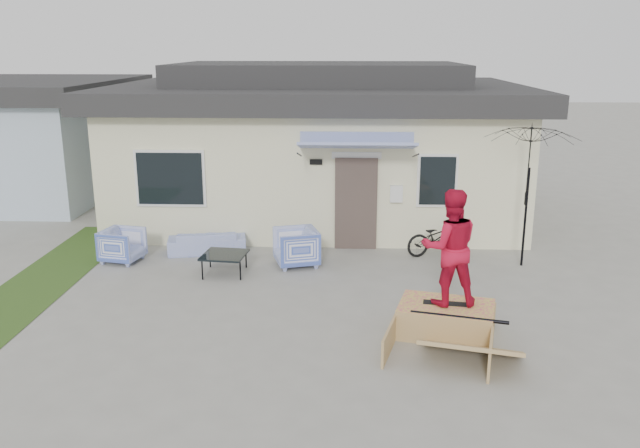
{
  "coord_description": "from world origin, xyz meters",
  "views": [
    {
      "loc": [
        0.79,
        -9.94,
        4.51
      ],
      "look_at": [
        0.3,
        1.8,
        1.3
      ],
      "focal_mm": 36.83,
      "sensor_mm": 36.0,
      "label": 1
    }
  ],
  "objects_px": {
    "bicycle": "(438,233)",
    "skate_ramp": "(446,320)",
    "skateboard": "(447,303)",
    "patio_umbrella": "(528,185)",
    "loveseat": "(207,238)",
    "armchair_right": "(296,245)",
    "skater": "(450,246)",
    "armchair_left": "(122,244)",
    "coffee_table": "(225,264)"
  },
  "relations": [
    {
      "from": "patio_umbrella",
      "to": "skater",
      "type": "bearing_deg",
      "value": -121.17
    },
    {
      "from": "skate_ramp",
      "to": "skateboard",
      "type": "xyz_separation_m",
      "value": [
        0.01,
        0.05,
        0.27
      ]
    },
    {
      "from": "bicycle",
      "to": "skate_ramp",
      "type": "bearing_deg",
      "value": 149.65
    },
    {
      "from": "armchair_left",
      "to": "coffee_table",
      "type": "height_order",
      "value": "armchair_left"
    },
    {
      "from": "loveseat",
      "to": "skate_ramp",
      "type": "distance_m",
      "value": 6.28
    },
    {
      "from": "loveseat",
      "to": "skater",
      "type": "relative_size",
      "value": 0.92
    },
    {
      "from": "armchair_left",
      "to": "patio_umbrella",
      "type": "xyz_separation_m",
      "value": [
        8.52,
        0.09,
        1.35
      ]
    },
    {
      "from": "armchair_right",
      "to": "bicycle",
      "type": "height_order",
      "value": "bicycle"
    },
    {
      "from": "armchair_right",
      "to": "coffee_table",
      "type": "height_order",
      "value": "armchair_right"
    },
    {
      "from": "armchair_right",
      "to": "loveseat",
      "type": "bearing_deg",
      "value": -127.89
    },
    {
      "from": "bicycle",
      "to": "armchair_left",
      "type": "bearing_deg",
      "value": 71.92
    },
    {
      "from": "skateboard",
      "to": "skater",
      "type": "relative_size",
      "value": 0.4
    },
    {
      "from": "loveseat",
      "to": "skate_ramp",
      "type": "xyz_separation_m",
      "value": [
        4.73,
        -4.12,
        -0.09
      ]
    },
    {
      "from": "loveseat",
      "to": "armchair_left",
      "type": "bearing_deg",
      "value": 12.39
    },
    {
      "from": "skateboard",
      "to": "coffee_table",
      "type": "bearing_deg",
      "value": 155.44
    },
    {
      "from": "armchair_right",
      "to": "skate_ramp",
      "type": "distance_m",
      "value": 4.26
    },
    {
      "from": "patio_umbrella",
      "to": "skateboard",
      "type": "height_order",
      "value": "patio_umbrella"
    },
    {
      "from": "armchair_left",
      "to": "skateboard",
      "type": "bearing_deg",
      "value": -105.51
    },
    {
      "from": "skateboard",
      "to": "skater",
      "type": "distance_m",
      "value": 0.96
    },
    {
      "from": "loveseat",
      "to": "armchair_right",
      "type": "relative_size",
      "value": 1.95
    },
    {
      "from": "bicycle",
      "to": "skateboard",
      "type": "relative_size",
      "value": 2.05
    },
    {
      "from": "patio_umbrella",
      "to": "skate_ramp",
      "type": "distance_m",
      "value": 4.36
    },
    {
      "from": "skate_ramp",
      "to": "skater",
      "type": "height_order",
      "value": "skater"
    },
    {
      "from": "armchair_left",
      "to": "skater",
      "type": "bearing_deg",
      "value": -105.51
    },
    {
      "from": "armchair_left",
      "to": "coffee_table",
      "type": "distance_m",
      "value": 2.43
    },
    {
      "from": "bicycle",
      "to": "skateboard",
      "type": "xyz_separation_m",
      "value": [
        -0.41,
        -4.15,
        0.02
      ]
    },
    {
      "from": "armchair_left",
      "to": "skate_ramp",
      "type": "relative_size",
      "value": 0.4
    },
    {
      "from": "skate_ramp",
      "to": "skateboard",
      "type": "relative_size",
      "value": 2.62
    },
    {
      "from": "armchair_right",
      "to": "skate_ramp",
      "type": "xyz_separation_m",
      "value": [
        2.67,
        -3.32,
        -0.19
      ]
    },
    {
      "from": "armchair_right",
      "to": "skateboard",
      "type": "bearing_deg",
      "value": 22.74
    },
    {
      "from": "bicycle",
      "to": "patio_umbrella",
      "type": "height_order",
      "value": "patio_umbrella"
    },
    {
      "from": "patio_umbrella",
      "to": "skater",
      "type": "relative_size",
      "value": 1.17
    },
    {
      "from": "coffee_table",
      "to": "skate_ramp",
      "type": "distance_m",
      "value": 4.92
    },
    {
      "from": "skate_ramp",
      "to": "patio_umbrella",
      "type": "bearing_deg",
      "value": 73.17
    },
    {
      "from": "coffee_table",
      "to": "armchair_left",
      "type": "bearing_deg",
      "value": 163.86
    },
    {
      "from": "loveseat",
      "to": "skateboard",
      "type": "xyz_separation_m",
      "value": [
        4.75,
        -4.07,
        0.18
      ]
    },
    {
      "from": "bicycle",
      "to": "skateboard",
      "type": "distance_m",
      "value": 4.17
    },
    {
      "from": "skateboard",
      "to": "skater",
      "type": "height_order",
      "value": "skater"
    },
    {
      "from": "skate_ramp",
      "to": "skater",
      "type": "distance_m",
      "value": 1.23
    },
    {
      "from": "patio_umbrella",
      "to": "skater",
      "type": "distance_m",
      "value": 4.05
    },
    {
      "from": "bicycle",
      "to": "skateboard",
      "type": "bearing_deg",
      "value": 149.75
    },
    {
      "from": "coffee_table",
      "to": "skateboard",
      "type": "distance_m",
      "value": 4.91
    },
    {
      "from": "skate_ramp",
      "to": "skateboard",
      "type": "distance_m",
      "value": 0.28
    },
    {
      "from": "armchair_right",
      "to": "skateboard",
      "type": "height_order",
      "value": "armchair_right"
    },
    {
      "from": "armchair_left",
      "to": "bicycle",
      "type": "bearing_deg",
      "value": -71.31
    },
    {
      "from": "skateboard",
      "to": "patio_umbrella",
      "type": "bearing_deg",
      "value": 67.54
    },
    {
      "from": "armchair_left",
      "to": "bicycle",
      "type": "relative_size",
      "value": 0.52
    },
    {
      "from": "armchair_left",
      "to": "coffee_table",
      "type": "relative_size",
      "value": 0.94
    },
    {
      "from": "bicycle",
      "to": "patio_umbrella",
      "type": "xyz_separation_m",
      "value": [
        1.68,
        -0.69,
        1.25
      ]
    },
    {
      "from": "loveseat",
      "to": "coffee_table",
      "type": "distance_m",
      "value": 1.53
    }
  ]
}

